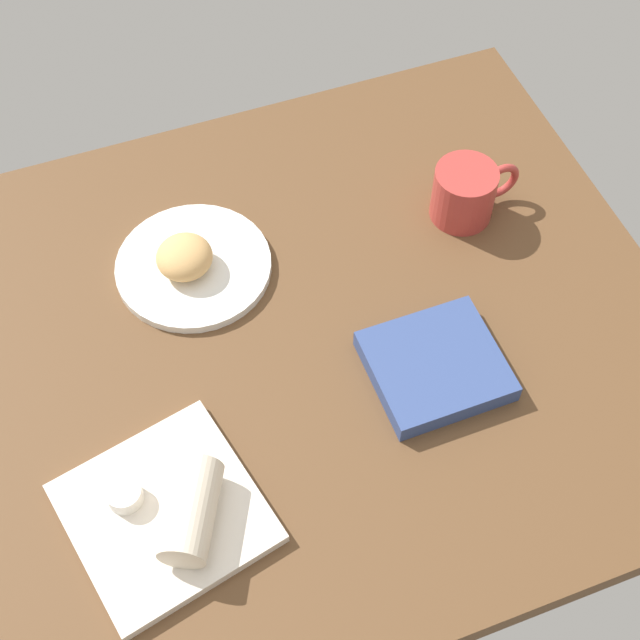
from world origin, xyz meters
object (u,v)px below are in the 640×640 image
round_plate (194,266)px  breakfast_wrap (191,511)px  scone_pastry (184,257)px  coffee_mug (466,192)px  square_plate (165,513)px  book_stack (435,366)px  sauce_cup (124,494)px

round_plate → breakfast_wrap: size_ratio=1.86×
scone_pastry → coffee_mug: size_ratio=0.58×
square_plate → coffee_mug: coffee_mug is taller
round_plate → book_stack: book_stack is taller
sauce_cup → round_plate: bearing=-118.7°
scone_pastry → coffee_mug: 42.47cm
scone_pastry → book_stack: (-26.66, 27.68, -2.31)cm
book_stack → coffee_mug: coffee_mug is taller
round_plate → scone_pastry: bearing=19.2°
scone_pastry → sauce_cup: scone_pastry is taller
breakfast_wrap → coffee_mug: size_ratio=0.86×
square_plate → coffee_mug: bearing=-150.2°
scone_pastry → sauce_cup: 35.90cm
breakfast_wrap → scone_pastry: bearing=102.8°
scone_pastry → breakfast_wrap: (9.56, 37.36, 0.70)cm
coffee_mug → square_plate: bearing=29.8°
round_plate → coffee_mug: bearing=174.8°
scone_pastry → square_plate: scone_pastry is taller
scone_pastry → coffee_mug: coffee_mug is taller
breakfast_wrap → book_stack: (-36.22, -9.69, -3.01)cm
scone_pastry → book_stack: scone_pastry is taller
square_plate → coffee_mug: 63.52cm
sauce_cup → book_stack: 43.45cm
round_plate → square_plate: bearing=68.7°
scone_pastry → sauce_cup: size_ratio=1.85×
sauce_cup → breakfast_wrap: breakfast_wrap is taller
sauce_cup → book_stack: (-43.23, -4.16, -1.40)cm
round_plate → book_stack: size_ratio=1.31×
breakfast_wrap → book_stack: 37.61cm
square_plate → sauce_cup: size_ratio=4.99×
book_stack → coffee_mug: (-15.67, -24.32, 2.99)cm
square_plate → book_stack: bearing=-169.6°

